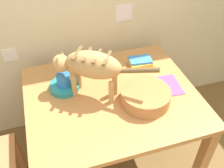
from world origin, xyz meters
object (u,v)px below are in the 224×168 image
Objects in this scene: book_stack at (141,62)px; dining_table at (112,104)px; coffee_mug at (64,80)px; wicker_basket at (145,96)px; cat at (90,66)px; saucer_bowl at (65,86)px; magazine at (160,87)px.

dining_table is at bearing -140.69° from book_stack.
coffee_mug reaches higher than wicker_basket.
cat is at bearing -155.35° from book_stack.
saucer_bowl reaches higher than dining_table.
cat is 2.06× the size of magazine.
book_stack is 0.41m from wicker_basket.
magazine is (0.35, -0.02, 0.09)m from dining_table.
cat reaches higher than wicker_basket.
wicker_basket reaches higher than saucer_bowl.
dining_table is 5.53× the size of saucer_bowl.
book_stack is at bearing 8.78° from saucer_bowl.
magazine reaches higher than dining_table.
book_stack is 0.59× the size of wicker_basket.
coffee_mug is 0.68m from magazine.
cat reaches higher than book_stack.
saucer_bowl is at bearing 151.23° from dining_table.
cat is 3.14× the size of book_stack.
wicker_basket is (0.49, -0.29, -0.03)m from coffee_mug.
dining_table is at bearing -29.03° from coffee_mug.
saucer_bowl is at bearing 149.05° from wicker_basket.
magazine is at bearing -4.06° from dining_table.
saucer_bowl is 0.72× the size of magazine.
dining_table is 0.36m from saucer_bowl.
coffee_mug is at bearing 148.89° from wicker_basket.
magazine is 1.52× the size of book_stack.
book_stack is (0.45, 0.20, -0.21)m from cat.
cat is at bearing 157.25° from dining_table.
coffee_mug reaches higher than dining_table.
dining_table is 8.56× the size of coffee_mug.
coffee_mug is at bearing -171.18° from book_stack.
dining_table is 0.42m from book_stack.
wicker_basket is (0.19, -0.13, 0.14)m from dining_table.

